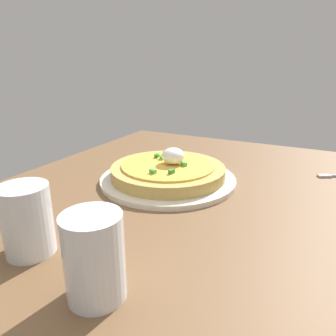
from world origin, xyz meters
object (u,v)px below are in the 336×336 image
object	(u,v)px
cup_near	(28,223)
pizza	(168,170)
plate	(168,179)
cup_far	(94,258)

from	to	relation	value
cup_near	pizza	bearing A→B (deg)	171.39
plate	cup_far	xyz separation A→B (cm)	(34.26, 8.60, 4.25)
plate	pizza	world-z (taller)	pizza
cup_far	plate	bearing A→B (deg)	-165.91
pizza	cup_near	bearing A→B (deg)	-8.61
plate	pizza	distance (cm)	2.04
plate	cup_far	bearing A→B (deg)	14.09
cup_far	cup_near	bearing A→B (deg)	-100.97
plate	pizza	xyz separation A→B (cm)	(-0.04, 0.04, 2.04)
pizza	cup_far	distance (cm)	35.43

